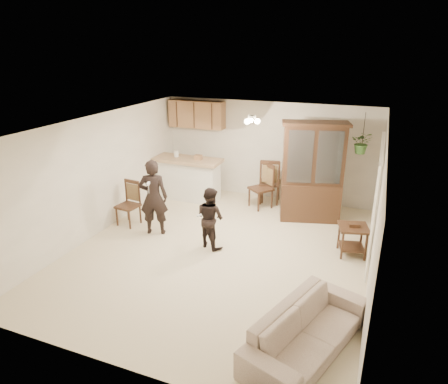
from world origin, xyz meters
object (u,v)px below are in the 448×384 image
at_px(side_table, 352,240).
at_px(chair_bar, 128,213).
at_px(chair_hutch_left, 261,195).
at_px(sofa, 308,327).
at_px(chair_hutch_right, 270,190).
at_px(china_hutch, 312,173).
at_px(child, 210,215).
at_px(adult, 153,194).

xyz_separation_m(side_table, chair_bar, (-4.78, -0.41, -0.03)).
distance_m(chair_bar, chair_hutch_left, 3.21).
distance_m(sofa, chair_hutch_right, 5.31).
relative_size(sofa, china_hutch, 0.83).
xyz_separation_m(sofa, child, (-2.34, 2.20, 0.31)).
bearing_deg(child, chair_hutch_right, -77.52).
distance_m(adult, child, 1.37).
relative_size(adult, side_table, 2.75).
bearing_deg(sofa, china_hutch, 28.81).
relative_size(china_hutch, chair_bar, 2.27).
distance_m(adult, china_hutch, 3.53).
bearing_deg(chair_hutch_right, china_hutch, 138.08).
distance_m(child, chair_hutch_left, 2.39).
relative_size(adult, chair_bar, 1.80).
bearing_deg(chair_hutch_left, china_hutch, 26.17).
height_order(child, side_table, child).
bearing_deg(chair_bar, china_hutch, 32.65).
relative_size(child, chair_hutch_left, 1.23).
bearing_deg(side_table, chair_hutch_right, 136.76).
bearing_deg(adult, side_table, 168.22).
xyz_separation_m(child, chair_hutch_left, (0.34, 2.34, -0.37)).
height_order(sofa, side_table, sofa).
bearing_deg(chair_bar, chair_hutch_right, 50.79).
xyz_separation_m(chair_bar, chair_hutch_left, (2.46, 2.06, 0.03)).
height_order(sofa, chair_hutch_left, chair_hutch_left).
bearing_deg(chair_hutch_right, chair_bar, 33.16).
relative_size(china_hutch, side_table, 3.45).
distance_m(adult, side_table, 4.09).
height_order(child, chair_hutch_right, child).
xyz_separation_m(china_hutch, side_table, (1.06, -1.38, -0.81)).
bearing_deg(side_table, chair_bar, -175.07).
height_order(china_hutch, side_table, china_hutch).
height_order(chair_bar, chair_hutch_right, chair_hutch_right).
xyz_separation_m(child, chair_hutch_right, (0.46, 2.76, -0.35)).
distance_m(child, side_table, 2.77).
bearing_deg(chair_hutch_right, adult, 44.87).
bearing_deg(china_hutch, chair_hutch_right, 133.41).
bearing_deg(side_table, sofa, -96.38).
relative_size(child, chair_bar, 1.35).
bearing_deg(side_table, child, -165.44).
height_order(adult, chair_hutch_left, adult).
relative_size(adult, chair_hutch_right, 1.54).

